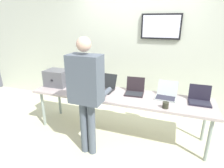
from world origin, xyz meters
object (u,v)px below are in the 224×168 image
at_px(laptop_station_2, 135,90).
at_px(equipment_box, 57,78).
at_px(laptop_station_0, 81,84).
at_px(laptop_station_4, 200,99).
at_px(laptop_station_1, 106,87).
at_px(laptop_station_3, 166,94).
at_px(coffee_mug, 166,105).
at_px(workbench, 119,97).
at_px(person, 86,88).

bearing_deg(laptop_station_2, equipment_box, -176.26).
height_order(laptop_station_0, laptop_station_4, laptop_station_4).
height_order(equipment_box, laptop_station_1, equipment_box).
distance_m(laptop_station_0, laptop_station_4, 1.98).
bearing_deg(laptop_station_0, laptop_station_3, 1.36).
bearing_deg(laptop_station_2, laptop_station_1, -178.61).
xyz_separation_m(laptop_station_4, coffee_mug, (-0.46, -0.37, -0.01)).
relative_size(laptop_station_1, laptop_station_2, 1.19).
height_order(workbench, person, person).
xyz_separation_m(laptop_station_2, coffee_mug, (0.53, -0.39, -0.01)).
relative_size(workbench, laptop_station_4, 9.44).
xyz_separation_m(laptop_station_1, person, (0.02, -0.75, 0.25)).
relative_size(laptop_station_3, laptop_station_4, 1.23).
xyz_separation_m(equipment_box, laptop_station_1, (0.93, 0.08, -0.09)).
height_order(workbench, laptop_station_3, laptop_station_3).
xyz_separation_m(laptop_station_0, laptop_station_3, (1.50, 0.04, -0.00)).
bearing_deg(person, equipment_box, 144.95).
height_order(laptop_station_4, person, person).
height_order(equipment_box, laptop_station_3, equipment_box).
distance_m(laptop_station_0, person, 0.92).
bearing_deg(laptop_station_1, equipment_box, -174.95).
distance_m(laptop_station_0, laptop_station_1, 0.47).
bearing_deg(laptop_station_3, equipment_box, -176.97).
relative_size(laptop_station_2, laptop_station_4, 1.05).
distance_m(laptop_station_1, coffee_mug, 1.11).
height_order(laptop_station_2, laptop_station_3, laptop_station_2).
bearing_deg(laptop_station_4, laptop_station_2, 178.62).
relative_size(laptop_station_2, person, 0.19).
height_order(laptop_station_2, coffee_mug, laptop_station_2).
relative_size(laptop_station_0, laptop_station_3, 0.91).
xyz_separation_m(workbench, laptop_station_0, (-0.75, 0.12, 0.10)).
relative_size(laptop_station_3, coffee_mug, 4.31).
bearing_deg(workbench, equipment_box, 177.79).
distance_m(laptop_station_0, laptop_station_2, 0.99).
bearing_deg(workbench, person, -112.95).
distance_m(equipment_box, person, 1.17).
height_order(workbench, coffee_mug, coffee_mug).
distance_m(equipment_box, laptop_station_3, 1.97).
distance_m(workbench, laptop_station_0, 0.77).
bearing_deg(laptop_station_1, coffee_mug, -19.88).
xyz_separation_m(equipment_box, laptop_station_3, (1.96, 0.10, -0.10)).
relative_size(laptop_station_0, person, 0.21).
bearing_deg(workbench, laptop_station_1, 155.63).
relative_size(equipment_box, laptop_station_3, 1.08).
height_order(laptop_station_1, person, person).
bearing_deg(laptop_station_0, person, -56.28).
height_order(laptop_station_2, laptop_station_4, laptop_station_2).
height_order(laptop_station_0, coffee_mug, laptop_station_0).
distance_m(laptop_station_0, coffee_mug, 1.56).
bearing_deg(equipment_box, laptop_station_1, 5.05).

